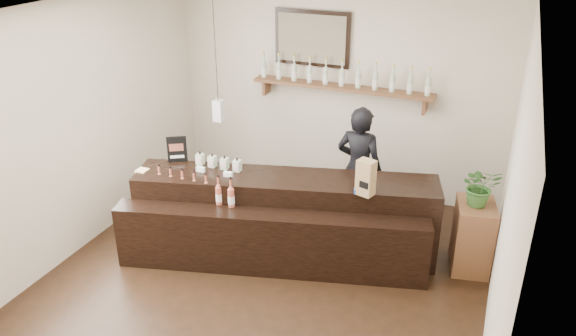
% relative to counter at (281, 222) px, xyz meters
% --- Properties ---
extents(ground, '(5.00, 5.00, 0.00)m').
position_rel_counter_xyz_m(ground, '(0.02, -0.58, -0.44)').
color(ground, black).
rests_on(ground, ground).
extents(room_shell, '(5.00, 5.00, 5.00)m').
position_rel_counter_xyz_m(room_shell, '(0.02, -0.58, 1.26)').
color(room_shell, beige).
rests_on(room_shell, ground).
extents(back_wall_decor, '(2.66, 0.96, 1.69)m').
position_rel_counter_xyz_m(back_wall_decor, '(-0.14, 1.80, 1.32)').
color(back_wall_decor, brown).
rests_on(back_wall_decor, ground).
extents(counter, '(3.39, 1.71, 1.09)m').
position_rel_counter_xyz_m(counter, '(0.00, 0.00, 0.00)').
color(counter, black).
rests_on(counter, ground).
extents(promo_sign, '(0.20, 0.13, 0.31)m').
position_rel_counter_xyz_m(promo_sign, '(-1.31, 0.05, 0.65)').
color(promo_sign, black).
rests_on(promo_sign, counter).
extents(paper_bag, '(0.21, 0.18, 0.38)m').
position_rel_counter_xyz_m(paper_bag, '(0.92, 0.06, 0.69)').
color(paper_bag, olive).
rests_on(paper_bag, counter).
extents(tape_dispenser, '(0.13, 0.08, 0.10)m').
position_rel_counter_xyz_m(tape_dispenser, '(0.86, 0.06, 0.53)').
color(tape_dispenser, '#184EA8').
rests_on(tape_dispenser, counter).
extents(side_cabinet, '(0.48, 0.60, 0.78)m').
position_rel_counter_xyz_m(side_cabinet, '(2.02, 0.56, -0.05)').
color(side_cabinet, brown).
rests_on(side_cabinet, ground).
extents(potted_plant, '(0.48, 0.45, 0.44)m').
position_rel_counter_xyz_m(potted_plant, '(2.02, 0.56, 0.56)').
color(potted_plant, '#336327').
rests_on(potted_plant, side_cabinet).
extents(shopkeeper, '(0.68, 0.48, 1.76)m').
position_rel_counter_xyz_m(shopkeeper, '(0.61, 0.97, 0.44)').
color(shopkeeper, black).
rests_on(shopkeeper, ground).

